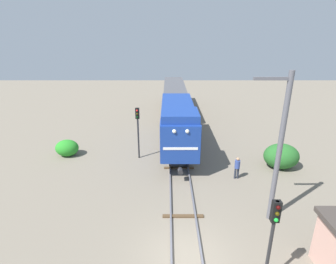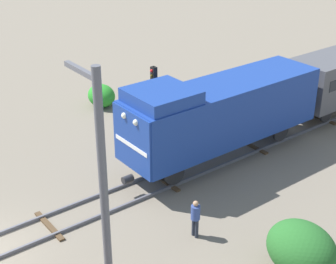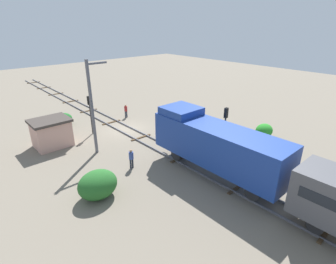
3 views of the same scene
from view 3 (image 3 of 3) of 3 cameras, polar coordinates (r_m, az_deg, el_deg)
name	(u,v)px [view 3 (image 3 of 3)]	position (r m, az deg, el deg)	size (l,w,h in m)	color
ground_plane	(125,130)	(29.92, -9.32, 0.49)	(108.03, 108.03, 0.00)	#756B5B
railway_track	(125,129)	(29.89, -9.33, 0.62)	(2.40, 72.02, 0.16)	#595960
locomotive	(215,143)	(20.13, 10.14, -2.40)	(2.90, 11.60, 4.60)	navy
traffic_signal_near	(90,108)	(28.75, -16.65, 5.04)	(0.32, 0.34, 4.18)	#262628
traffic_signal_mid	(225,123)	(23.43, 12.32, 1.97)	(0.32, 0.34, 4.47)	#262628
worker_near_track	(126,110)	(33.48, -9.16, 4.76)	(0.38, 0.38, 1.70)	#262B38
worker_by_signal	(131,157)	(21.75, -8.01, -5.48)	(0.38, 0.38, 1.70)	#262B38
catenary_mast	(92,106)	(23.79, -16.16, 5.43)	(1.94, 0.28, 8.45)	#595960
relay_hut	(51,133)	(27.59, -24.03, -0.12)	(3.50, 2.90, 2.74)	#D19E8C
bush_near	(63,119)	(32.91, -21.81, 2.57)	(2.02, 1.66, 1.47)	#1F6526
bush_mid	(264,131)	(29.18, 20.18, 0.28)	(2.00, 1.63, 1.45)	#278826
bush_far	(98,185)	(18.82, -15.05, -11.01)	(2.75, 2.25, 2.00)	#256126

